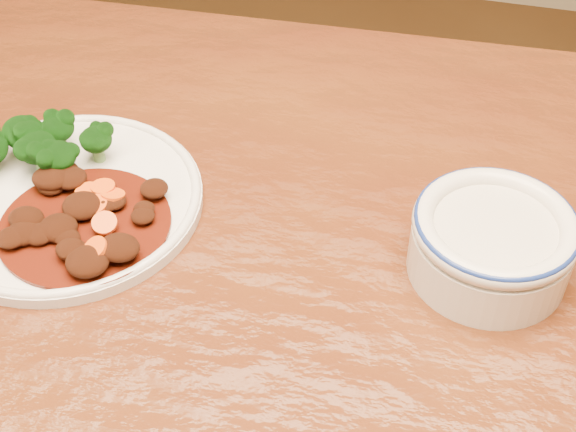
# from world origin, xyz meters

# --- Properties ---
(dining_table) EXTENTS (1.54, 0.97, 0.75)m
(dining_table) POSITION_xyz_m (0.00, 0.00, 0.67)
(dining_table) COLOR #552A0F
(dining_table) RESTS_ON ground
(dinner_plate) EXTENTS (0.25, 0.25, 0.02)m
(dinner_plate) POSITION_xyz_m (-0.24, 0.07, 0.76)
(dinner_plate) COLOR silver
(dinner_plate) RESTS_ON dining_table
(broccoli_florets) EXTENTS (0.13, 0.08, 0.04)m
(broccoli_florets) POSITION_xyz_m (-0.29, 0.10, 0.79)
(broccoli_florets) COLOR #6DA354
(broccoli_florets) RESTS_ON dinner_plate
(mince_stew) EXTENTS (0.15, 0.15, 0.03)m
(mince_stew) POSITION_xyz_m (-0.21, 0.03, 0.77)
(mince_stew) COLOR #411207
(mince_stew) RESTS_ON dinner_plate
(dip_bowl) EXTENTS (0.14, 0.14, 0.06)m
(dip_bowl) POSITION_xyz_m (0.14, 0.08, 0.78)
(dip_bowl) COLOR beige
(dip_bowl) RESTS_ON dining_table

